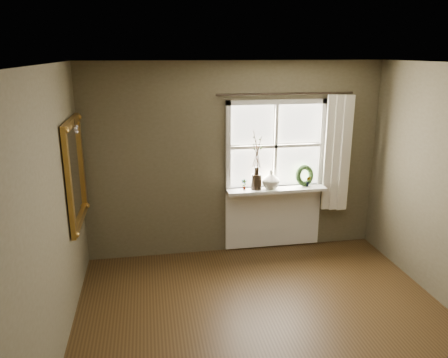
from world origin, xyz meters
TOP-DOWN VIEW (x-y plane):
  - floor at (0.00, 0.00)m, footprint 4.50×4.50m
  - ceiling at (0.00, 0.00)m, footprint 4.50×4.50m
  - wall_back at (0.00, 2.30)m, footprint 4.00×0.10m
  - wall_left at (-2.05, 0.00)m, footprint 0.10×4.50m
  - window_frame at (0.55, 2.23)m, footprint 1.36×0.06m
  - window_sill at (0.55, 2.12)m, footprint 1.36×0.26m
  - window_apron at (0.55, 2.23)m, footprint 1.36×0.04m
  - dark_jug at (0.27, 2.12)m, footprint 0.19×0.19m
  - cream_vase at (0.47, 2.12)m, footprint 0.29×0.29m
  - wreath at (0.96, 2.16)m, footprint 0.33×0.24m
  - potted_plant_left at (0.10, 2.12)m, footprint 0.09×0.07m
  - potted_plant_right at (0.99, 2.12)m, footprint 0.10×0.09m
  - curtain at (1.39, 2.13)m, footprint 0.36×0.12m
  - curtain_rod at (0.65, 2.17)m, footprint 1.84×0.03m
  - gilt_mirror at (-1.96, 1.63)m, footprint 0.10×1.02m

SIDE VIEW (x-z plane):
  - floor at x=0.00m, z-range 0.00..0.00m
  - window_apron at x=0.55m, z-range 0.02..0.90m
  - window_sill at x=0.55m, z-range 0.88..0.92m
  - potted_plant_right at x=0.99m, z-range 0.92..1.07m
  - potted_plant_left at x=0.10m, z-range 0.92..1.07m
  - dark_jug at x=0.27m, z-range 0.92..1.13m
  - wreath at x=0.96m, z-range 0.88..1.19m
  - cream_vase at x=0.47m, z-range 0.92..1.17m
  - wall_back at x=0.00m, z-range 0.00..2.60m
  - wall_left at x=-2.05m, z-range 0.00..2.60m
  - curtain at x=1.39m, z-range 0.57..2.16m
  - gilt_mirror at x=-1.96m, z-range 0.79..2.00m
  - window_frame at x=0.55m, z-range 0.86..2.10m
  - curtain_rod at x=0.65m, z-range 2.16..2.20m
  - ceiling at x=0.00m, z-range 2.60..2.60m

